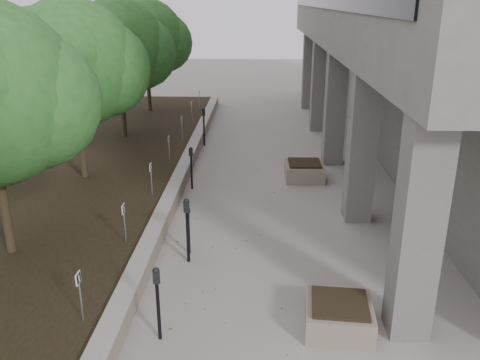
# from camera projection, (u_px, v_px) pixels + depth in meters

# --- Properties ---
(retaining_wall) EXTENTS (0.39, 26.00, 0.50)m
(retaining_wall) POSITION_uv_depth(u_px,v_px,m) (183.00, 172.00, 16.82)
(retaining_wall) COLOR gray
(retaining_wall) RESTS_ON ground
(planting_bed) EXTENTS (7.00, 26.00, 0.40)m
(planting_bed) POSITION_uv_depth(u_px,v_px,m) (75.00, 172.00, 16.97)
(planting_bed) COLOR #2E2517
(planting_bed) RESTS_ON ground
(crabapple_tree_3) EXTENTS (4.60, 4.00, 5.44)m
(crabapple_tree_3) POSITION_uv_depth(u_px,v_px,m) (76.00, 91.00, 15.01)
(crabapple_tree_3) COLOR #256225
(crabapple_tree_3) RESTS_ON planting_bed
(crabapple_tree_4) EXTENTS (4.60, 4.00, 5.44)m
(crabapple_tree_4) POSITION_uv_depth(u_px,v_px,m) (120.00, 69.00, 19.72)
(crabapple_tree_4) COLOR #256225
(crabapple_tree_4) RESTS_ON planting_bed
(crabapple_tree_5) EXTENTS (4.60, 4.00, 5.44)m
(crabapple_tree_5) POSITION_uv_depth(u_px,v_px,m) (147.00, 56.00, 24.42)
(crabapple_tree_5) COLOR #256225
(crabapple_tree_5) RESTS_ON planting_bed
(parking_sign_2) EXTENTS (0.04, 0.22, 0.96)m
(parking_sign_2) POSITION_uv_depth(u_px,v_px,m) (80.00, 297.00, 8.64)
(parking_sign_2) COLOR black
(parking_sign_2) RESTS_ON planting_bed
(parking_sign_3) EXTENTS (0.04, 0.22, 0.96)m
(parking_sign_3) POSITION_uv_depth(u_px,v_px,m) (125.00, 224.00, 11.46)
(parking_sign_3) COLOR black
(parking_sign_3) RESTS_ON planting_bed
(parking_sign_4) EXTENTS (0.04, 0.22, 0.96)m
(parking_sign_4) POSITION_uv_depth(u_px,v_px,m) (151.00, 179.00, 14.28)
(parking_sign_4) COLOR black
(parking_sign_4) RESTS_ON planting_bed
(parking_sign_5) EXTENTS (0.04, 0.22, 0.96)m
(parking_sign_5) POSITION_uv_depth(u_px,v_px,m) (169.00, 150.00, 17.10)
(parking_sign_5) COLOR black
(parking_sign_5) RESTS_ON planting_bed
(parking_sign_6) EXTENTS (0.04, 0.22, 0.96)m
(parking_sign_6) POSITION_uv_depth(u_px,v_px,m) (182.00, 128.00, 19.92)
(parking_sign_6) COLOR black
(parking_sign_6) RESTS_ON planting_bed
(parking_sign_7) EXTENTS (0.04, 0.22, 0.96)m
(parking_sign_7) POSITION_uv_depth(u_px,v_px,m) (192.00, 112.00, 22.74)
(parking_sign_7) COLOR black
(parking_sign_7) RESTS_ON planting_bed
(parking_sign_8) EXTENTS (0.04, 0.22, 0.96)m
(parking_sign_8) POSITION_uv_depth(u_px,v_px,m) (199.00, 100.00, 25.56)
(parking_sign_8) COLOR black
(parking_sign_8) RESTS_ON planting_bed
(parking_meter_1) EXTENTS (0.17, 0.14, 1.44)m
(parking_meter_1) POSITION_uv_depth(u_px,v_px,m) (158.00, 304.00, 8.72)
(parking_meter_1) COLOR black
(parking_meter_1) RESTS_ON ground
(parking_meter_2) EXTENTS (0.16, 0.12, 1.57)m
(parking_meter_2) POSITION_uv_depth(u_px,v_px,m) (188.00, 231.00, 11.34)
(parking_meter_2) COLOR black
(parking_meter_2) RESTS_ON ground
(parking_meter_3) EXTENTS (0.13, 0.10, 1.33)m
(parking_meter_3) POSITION_uv_depth(u_px,v_px,m) (189.00, 228.00, 11.77)
(parking_meter_3) COLOR black
(parking_meter_3) RESTS_ON ground
(parking_meter_4) EXTENTS (0.15, 0.12, 1.38)m
(parking_meter_4) POSITION_uv_depth(u_px,v_px,m) (191.00, 168.00, 15.82)
(parking_meter_4) COLOR black
(parking_meter_4) RESTS_ON ground
(parking_meter_5) EXTENTS (0.17, 0.14, 1.59)m
(parking_meter_5) POSITION_uv_depth(u_px,v_px,m) (204.00, 127.00, 20.52)
(parking_meter_5) COLOR black
(parking_meter_5) RESTS_ON ground
(planter_front) EXTENTS (1.31, 1.31, 0.56)m
(planter_front) POSITION_uv_depth(u_px,v_px,m) (339.00, 315.00, 9.15)
(planter_front) COLOR gray
(planter_front) RESTS_ON ground
(planter_back) EXTENTS (1.28, 1.28, 0.59)m
(planter_back) POSITION_uv_depth(u_px,v_px,m) (304.00, 170.00, 16.84)
(planter_back) COLOR gray
(planter_back) RESTS_ON ground
(berry_scatter) EXTENTS (3.30, 14.10, 0.02)m
(berry_scatter) POSITION_uv_depth(u_px,v_px,m) (227.00, 231.00, 13.08)
(berry_scatter) COLOR maroon
(berry_scatter) RESTS_ON ground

